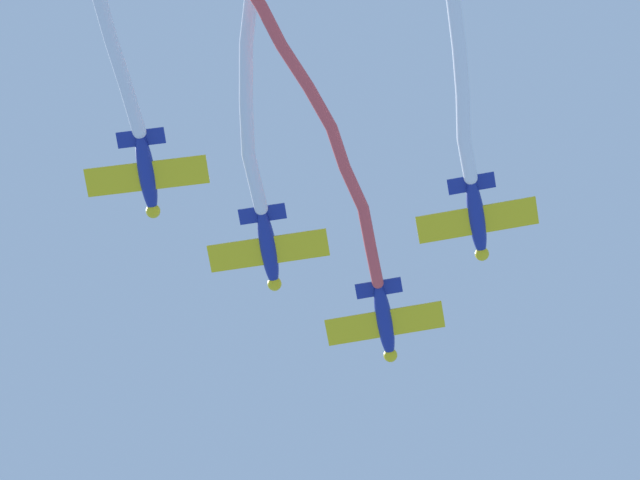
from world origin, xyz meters
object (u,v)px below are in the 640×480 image
object	(u,v)px
airplane_lead	(385,322)
airplane_right_wing	(477,219)
airplane_left_wing	(268,249)
airplane_slot	(147,175)

from	to	relation	value
airplane_lead	airplane_right_wing	size ratio (longest dim) A/B	1.00
airplane_right_wing	airplane_left_wing	bearing A→B (deg)	92.00
airplane_lead	airplane_right_wing	distance (m)	9.26
airplane_lead	airplane_right_wing	bearing A→B (deg)	-130.20
airplane_lead	airplane_right_wing	xyz separation A→B (m)	(2.38, 8.94, 0.30)
airplane_lead	airplane_slot	xyz separation A→B (m)	(17.28, -6.63, -0.30)
airplane_left_wing	airplane_slot	distance (m)	9.26
airplane_left_wing	airplane_right_wing	size ratio (longest dim) A/B	0.99
airplane_right_wing	airplane_slot	size ratio (longest dim) A/B	1.01
airplane_slot	airplane_right_wing	bearing A→B (deg)	-74.63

